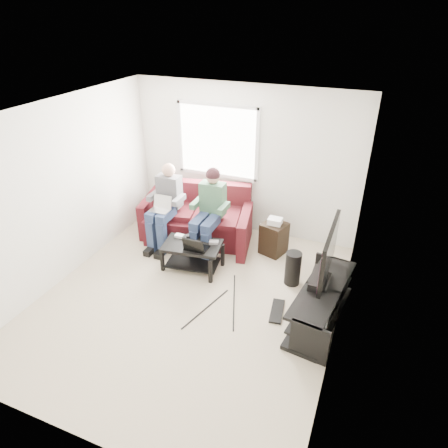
# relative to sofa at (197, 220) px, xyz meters

# --- Properties ---
(floor) EXTENTS (4.50, 4.50, 0.00)m
(floor) POSITION_rel_sofa_xyz_m (0.64, -1.62, -0.34)
(floor) COLOR #C0AD95
(floor) RESTS_ON ground
(ceiling) EXTENTS (4.50, 4.50, 0.00)m
(ceiling) POSITION_rel_sofa_xyz_m (0.64, -1.62, 2.26)
(ceiling) COLOR white
(ceiling) RESTS_ON wall_back
(wall_back) EXTENTS (4.50, 0.00, 4.50)m
(wall_back) POSITION_rel_sofa_xyz_m (0.64, 0.63, 0.96)
(wall_back) COLOR silver
(wall_back) RESTS_ON floor
(wall_front) EXTENTS (4.50, 0.00, 4.50)m
(wall_front) POSITION_rel_sofa_xyz_m (0.64, -3.87, 0.96)
(wall_front) COLOR silver
(wall_front) RESTS_ON floor
(wall_left) EXTENTS (0.00, 4.50, 4.50)m
(wall_left) POSITION_rel_sofa_xyz_m (-1.36, -1.62, 0.96)
(wall_left) COLOR silver
(wall_left) RESTS_ON floor
(wall_right) EXTENTS (0.00, 4.50, 4.50)m
(wall_right) POSITION_rel_sofa_xyz_m (2.64, -1.62, 0.96)
(wall_right) COLOR silver
(wall_right) RESTS_ON floor
(window) EXTENTS (1.48, 0.04, 1.28)m
(window) POSITION_rel_sofa_xyz_m (0.14, 0.61, 1.26)
(window) COLOR white
(window) RESTS_ON wall_back
(sofa) EXTENTS (2.17, 1.27, 0.93)m
(sofa) POSITION_rel_sofa_xyz_m (0.00, 0.00, 0.00)
(sofa) COLOR #4B121A
(sofa) RESTS_ON floor
(person_left) EXTENTS (0.40, 0.71, 1.39)m
(person_left) POSITION_rel_sofa_xyz_m (-0.40, -0.37, 0.43)
(person_left) COLOR navy
(person_left) RESTS_ON sofa
(person_right) EXTENTS (0.40, 0.71, 1.43)m
(person_right) POSITION_rel_sofa_xyz_m (0.40, -0.35, 0.49)
(person_right) COLOR navy
(person_right) RESTS_ON sofa
(laptop_silver) EXTENTS (0.35, 0.26, 0.24)m
(laptop_silver) POSITION_rel_sofa_xyz_m (-0.40, -0.53, 0.42)
(laptop_silver) COLOR silver
(laptop_silver) RESTS_ON person_left
(coffee_table) EXTENTS (0.95, 0.66, 0.44)m
(coffee_table) POSITION_rel_sofa_xyz_m (0.35, -0.91, -0.01)
(coffee_table) COLOR black
(coffee_table) RESTS_ON floor
(laptop_black) EXTENTS (0.38, 0.31, 0.24)m
(laptop_black) POSITION_rel_sofa_xyz_m (0.47, -0.99, 0.22)
(laptop_black) COLOR black
(laptop_black) RESTS_ON coffee_table
(controller_a) EXTENTS (0.14, 0.09, 0.04)m
(controller_a) POSITION_rel_sofa_xyz_m (0.07, -0.79, 0.12)
(controller_a) COLOR silver
(controller_a) RESTS_ON coffee_table
(controller_b) EXTENTS (0.16, 0.12, 0.04)m
(controller_b) POSITION_rel_sofa_xyz_m (0.25, -0.73, 0.12)
(controller_b) COLOR black
(controller_b) RESTS_ON coffee_table
(controller_c) EXTENTS (0.16, 0.12, 0.04)m
(controller_c) POSITION_rel_sofa_xyz_m (0.65, -0.76, 0.12)
(controller_c) COLOR gray
(controller_c) RESTS_ON coffee_table
(tv_stand) EXTENTS (0.67, 1.60, 0.51)m
(tv_stand) POSITION_rel_sofa_xyz_m (2.41, -1.32, -0.11)
(tv_stand) COLOR black
(tv_stand) RESTS_ON floor
(tv) EXTENTS (0.12, 1.10, 0.81)m
(tv) POSITION_rel_sofa_xyz_m (2.41, -1.22, 0.63)
(tv) COLOR black
(tv) RESTS_ON tv_stand
(soundbar) EXTENTS (0.12, 0.50, 0.10)m
(soundbar) POSITION_rel_sofa_xyz_m (2.29, -1.22, 0.22)
(soundbar) COLOR black
(soundbar) RESTS_ON tv_stand
(drink_cup) EXTENTS (0.08, 0.08, 0.12)m
(drink_cup) POSITION_rel_sofa_xyz_m (2.36, -0.69, 0.23)
(drink_cup) COLOR #AC714A
(drink_cup) RESTS_ON tv_stand
(console_white) EXTENTS (0.30, 0.22, 0.06)m
(console_white) POSITION_rel_sofa_xyz_m (2.41, -1.72, -0.04)
(console_white) COLOR silver
(console_white) RESTS_ON tv_stand
(console_grey) EXTENTS (0.34, 0.26, 0.08)m
(console_grey) POSITION_rel_sofa_xyz_m (2.41, -1.02, -0.03)
(console_grey) COLOR gray
(console_grey) RESTS_ON tv_stand
(console_black) EXTENTS (0.38, 0.30, 0.07)m
(console_black) POSITION_rel_sofa_xyz_m (2.41, -1.37, -0.03)
(console_black) COLOR black
(console_black) RESTS_ON tv_stand
(subwoofer) EXTENTS (0.23, 0.23, 0.53)m
(subwoofer) POSITION_rel_sofa_xyz_m (1.90, -0.70, -0.07)
(subwoofer) COLOR black
(subwoofer) RESTS_ON floor
(keyboard_floor) EXTENTS (0.23, 0.50, 0.03)m
(keyboard_floor) POSITION_rel_sofa_xyz_m (1.87, -1.41, -0.32)
(keyboard_floor) COLOR black
(keyboard_floor) RESTS_ON floor
(end_table) EXTENTS (0.37, 0.37, 0.65)m
(end_table) POSITION_rel_sofa_xyz_m (1.40, 0.00, -0.05)
(end_table) COLOR black
(end_table) RESTS_ON floor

